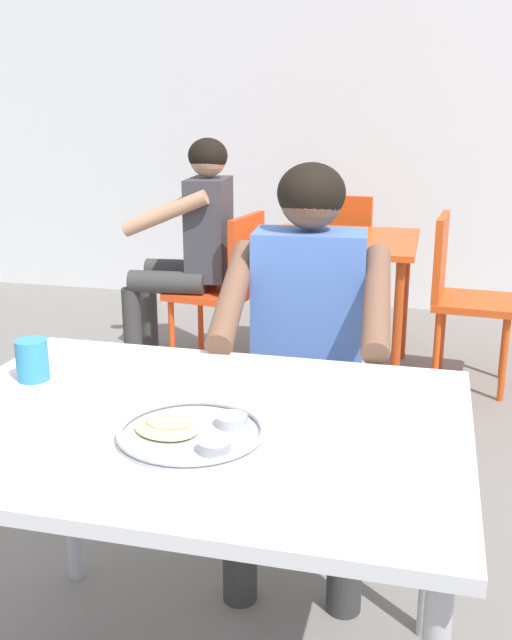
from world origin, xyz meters
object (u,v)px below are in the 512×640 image
object	(u,v)px
chair_red_left	(228,281)
chair_red_right	(460,289)
patron_background	(193,233)
chair_red_far	(343,257)
thali_tray	(192,432)
table_background_red	(340,257)
drinking_cup	(32,359)
diner_foreground	(306,332)
chair_foreground	(312,375)
table_foreground	(194,449)

from	to	relation	value
chair_red_left	chair_red_right	bearing A→B (deg)	2.20
chair_red_left	patron_background	distance (m)	0.32
chair_red_left	chair_red_far	bearing A→B (deg)	52.97
thali_tray	chair_red_far	xyz separation A→B (m)	(-0.08, 3.04, -0.25)
table_background_red	chair_red_left	bearing A→B (deg)	-175.97
drinking_cup	chair_red_right	size ratio (longest dim) A/B	0.12
diner_foreground	chair_red_far	xyz separation A→B (m)	(-0.17, 2.24, -0.22)
thali_tray	chair_foreground	xyz separation A→B (m)	(0.07, 1.02, -0.25)
thali_tray	chair_red_right	size ratio (longest dim) A/B	0.35
chair_foreground	patron_background	size ratio (longest dim) A/B	0.71
chair_red_left	chair_red_far	size ratio (longest dim) A/B	0.95
diner_foreground	chair_red_left	distance (m)	1.71
table_background_red	chair_red_right	world-z (taller)	chair_red_right
chair_red_right	chair_red_far	xyz separation A→B (m)	(-0.67, 0.65, -0.00)
table_foreground	diner_foreground	xyz separation A→B (m)	(0.12, 0.71, 0.06)
chair_red_left	chair_red_far	world-z (taller)	chair_red_far
diner_foreground	chair_red_far	size ratio (longest dim) A/B	1.39
thali_tray	chair_red_right	distance (m)	2.48
table_foreground	chair_red_right	size ratio (longest dim) A/B	1.33
patron_background	chair_foreground	bearing A→B (deg)	-57.02
table_foreground	drinking_cup	bearing A→B (deg)	165.23
chair_foreground	patron_background	distance (m)	1.63
chair_foreground	table_background_red	distance (m)	1.38
chair_foreground	chair_red_left	world-z (taller)	chair_foreground
chair_foreground	chair_red_left	distance (m)	1.49
table_foreground	table_background_red	distance (m)	2.30
chair_red_right	patron_background	size ratio (longest dim) A/B	0.71
drinking_cup	chair_red_left	bearing A→B (deg)	93.54
thali_tray	chair_red_left	xyz separation A→B (m)	(-0.61, 2.35, -0.27)
chair_red_left	chair_red_far	xyz separation A→B (m)	(0.52, 0.69, 0.02)
thali_tray	chair_red_left	distance (m)	2.44
drinking_cup	table_background_red	distance (m)	2.23
chair_red_right	patron_background	bearing A→B (deg)	-179.49
table_background_red	chair_red_left	world-z (taller)	chair_red_left
chair_foreground	diner_foreground	size ratio (longest dim) A/B	0.71
table_foreground	chair_red_left	world-z (taller)	chair_red_left
drinking_cup	chair_red_right	world-z (taller)	chair_red_right
chair_foreground	chair_red_far	distance (m)	2.02
thali_tray	chair_red_right	xyz separation A→B (m)	(0.59, 2.39, -0.25)
chair_foreground	chair_red_far	size ratio (longest dim) A/B	0.99
thali_tray	diner_foreground	world-z (taller)	diner_foreground
table_foreground	chair_red_far	distance (m)	2.96
diner_foreground	patron_background	world-z (taller)	same
drinking_cup	table_background_red	xyz separation A→B (m)	(0.46, 2.18, -0.16)
thali_tray	diner_foreground	xyz separation A→B (m)	(0.09, 0.80, -0.03)
drinking_cup	chair_red_right	xyz separation A→B (m)	(1.06, 2.19, -0.29)
chair_red_far	chair_red_left	bearing A→B (deg)	-127.03
table_foreground	table_background_red	world-z (taller)	table_foreground
diner_foreground	chair_red_far	bearing A→B (deg)	94.40
diner_foreground	chair_red_far	world-z (taller)	diner_foreground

